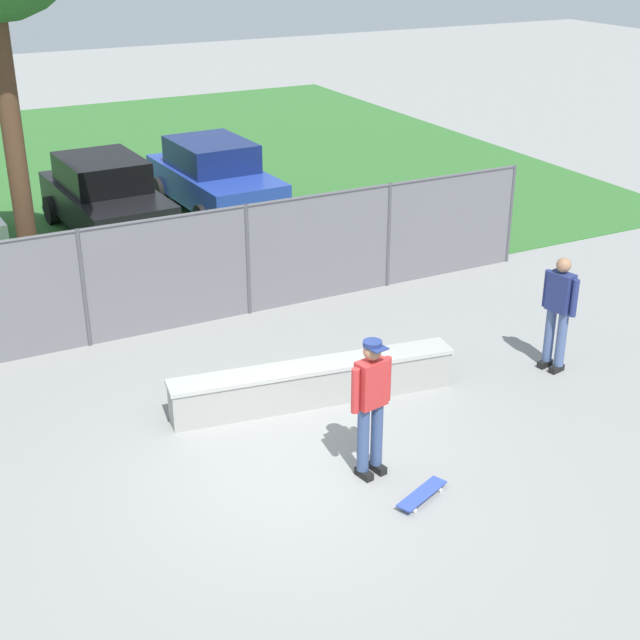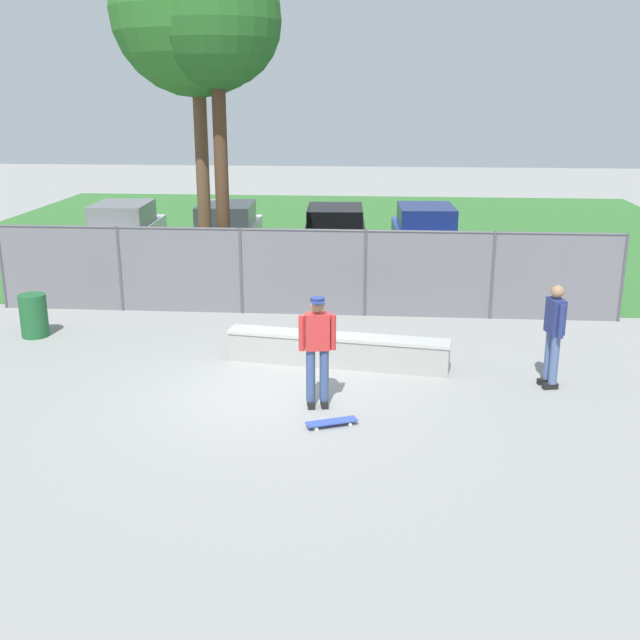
{
  "view_description": "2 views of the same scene",
  "coord_description": "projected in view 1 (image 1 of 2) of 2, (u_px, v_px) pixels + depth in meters",
  "views": [
    {
      "loc": [
        -4.17,
        -8.71,
        6.41
      ],
      "look_at": [
        1.22,
        1.69,
        1.14
      ],
      "focal_mm": 50.63,
      "sensor_mm": 36.0,
      "label": 1
    },
    {
      "loc": [
        1.73,
        -12.1,
        4.97
      ],
      "look_at": [
        0.71,
        0.79,
        1.07
      ],
      "focal_mm": 43.12,
      "sensor_mm": 36.0,
      "label": 2
    }
  ],
  "objects": [
    {
      "name": "concrete_ledge",
      "position": [
        314.0,
        383.0,
        12.87
      ],
      "size": [
        4.19,
        1.08,
        0.6
      ],
      "color": "#999993",
      "rests_on": "ground"
    },
    {
      "name": "skateboard",
      "position": [
        422.0,
        494.0,
        10.8
      ],
      "size": [
        0.82,
        0.49,
        0.09
      ],
      "color": "#334CB2",
      "rests_on": "ground"
    },
    {
      "name": "chainlink_fence",
      "position": [
        169.0,
        269.0,
        14.86
      ],
      "size": [
        14.2,
        0.07,
        1.99
      ],
      "color": "#4C4C51",
      "rests_on": "ground"
    },
    {
      "name": "grass_strip",
      "position": [
        44.0,
        182.0,
        23.63
      ],
      "size": [
        26.13,
        20.0,
        0.02
      ],
      "primitive_type": "cube",
      "color": "#336B2D",
      "rests_on": "ground"
    },
    {
      "name": "car_black",
      "position": [
        105.0,
        196.0,
        19.56
      ],
      "size": [
        2.18,
        4.28,
        1.66
      ],
      "color": "black",
      "rests_on": "ground"
    },
    {
      "name": "bystander",
      "position": [
        559.0,
        309.0,
        13.53
      ],
      "size": [
        0.34,
        0.59,
        1.82
      ],
      "color": "black",
      "rests_on": "ground"
    },
    {
      "name": "ground_plane",
      "position": [
        296.0,
        468.0,
        11.44
      ],
      "size": [
        80.0,
        80.0,
        0.0
      ],
      "primitive_type": "plane",
      "color": "gray"
    },
    {
      "name": "skateboarder",
      "position": [
        371.0,
        401.0,
        10.91
      ],
      "size": [
        0.59,
        0.35,
        1.84
      ],
      "color": "black",
      "rests_on": "ground"
    },
    {
      "name": "car_blue",
      "position": [
        214.0,
        176.0,
        21.02
      ],
      "size": [
        2.18,
        4.28,
        1.66
      ],
      "color": "#233D9E",
      "rests_on": "ground"
    }
  ]
}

